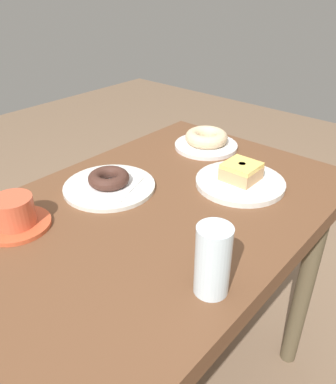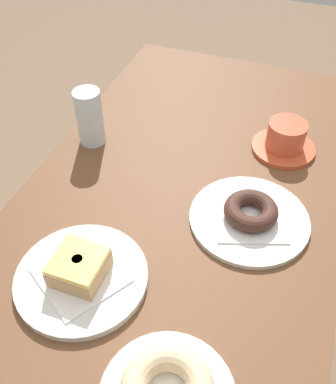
% 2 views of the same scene
% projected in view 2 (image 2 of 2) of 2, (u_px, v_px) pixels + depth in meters
% --- Properties ---
extents(ground_plane, '(6.00, 6.00, 0.00)m').
position_uv_depth(ground_plane, '(180.00, 343.00, 1.44)').
color(ground_plane, '#7B6049').
extents(table, '(1.13, 0.65, 0.72)m').
position_uv_depth(table, '(186.00, 213.00, 0.99)').
color(table, brown).
rests_on(table, ground_plane).
extents(plate_glazed_square, '(0.23, 0.23, 0.01)m').
position_uv_depth(plate_glazed_square, '(82.00, 278.00, 0.75)').
color(plate_glazed_square, silver).
rests_on(plate_glazed_square, table).
extents(napkin_glazed_square, '(0.18, 0.18, 0.00)m').
position_uv_depth(napkin_glazed_square, '(81.00, 275.00, 0.74)').
color(napkin_glazed_square, white).
rests_on(napkin_glazed_square, plate_glazed_square).
extents(donut_glazed_square, '(0.08, 0.08, 0.04)m').
position_uv_depth(donut_glazed_square, '(79.00, 267.00, 0.73)').
color(donut_glazed_square, tan).
rests_on(donut_glazed_square, napkin_glazed_square).
extents(plate_chocolate_ring, '(0.23, 0.23, 0.01)m').
position_uv_depth(plate_chocolate_ring, '(249.00, 219.00, 0.85)').
color(plate_chocolate_ring, silver).
rests_on(plate_chocolate_ring, table).
extents(napkin_chocolate_ring, '(0.17, 0.17, 0.00)m').
position_uv_depth(napkin_chocolate_ring, '(250.00, 217.00, 0.84)').
color(napkin_chocolate_ring, white).
rests_on(napkin_chocolate_ring, plate_chocolate_ring).
extents(donut_chocolate_ring, '(0.10, 0.10, 0.03)m').
position_uv_depth(donut_chocolate_ring, '(251.00, 211.00, 0.83)').
color(donut_chocolate_ring, '#44281F').
rests_on(donut_chocolate_ring, napkin_chocolate_ring).
extents(water_glass, '(0.06, 0.06, 0.13)m').
position_uv_depth(water_glass, '(90.00, 117.00, 0.98)').
color(water_glass, silver).
rests_on(water_glass, table).
extents(coffee_cup, '(0.14, 0.14, 0.07)m').
position_uv_depth(coffee_cup, '(285.00, 139.00, 0.98)').
color(coffee_cup, '#CD522F').
rests_on(coffee_cup, table).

